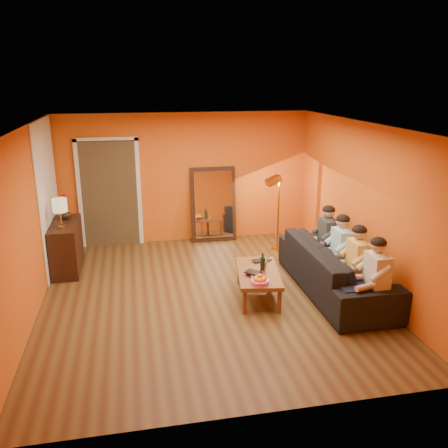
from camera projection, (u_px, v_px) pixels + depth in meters
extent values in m
cube|color=brown|center=(208.00, 296.00, 7.35)|extent=(5.00, 5.50, 0.00)
cube|color=white|center=(206.00, 126.00, 6.57)|extent=(5.00, 5.50, 0.00)
cube|color=#CA5C17|center=(185.00, 178.00, 9.53)|extent=(5.00, 0.00, 2.60)
cube|color=#CA5C17|center=(28.00, 226.00, 6.49)|extent=(0.00, 5.50, 2.60)
cube|color=#CA5C17|center=(365.00, 207.00, 7.42)|extent=(0.00, 5.50, 2.60)
cube|color=white|center=(48.00, 196.00, 8.14)|extent=(0.02, 1.90, 2.58)
cube|color=#3F2D19|center=(110.00, 193.00, 9.40)|extent=(1.06, 0.30, 2.10)
cube|color=white|center=(80.00, 196.00, 9.19)|extent=(0.08, 0.06, 2.20)
cube|color=white|center=(139.00, 193.00, 9.40)|extent=(0.08, 0.06, 2.20)
cube|color=white|center=(106.00, 139.00, 8.97)|extent=(1.22, 0.06, 0.08)
cube|color=black|center=(213.00, 204.00, 9.69)|extent=(0.92, 0.27, 1.51)
cube|color=white|center=(214.00, 205.00, 9.65)|extent=(0.78, 0.21, 1.35)
cube|color=black|center=(67.00, 246.00, 8.25)|extent=(0.44, 1.18, 0.85)
imported|color=black|center=(336.00, 268.00, 7.43)|extent=(2.63, 1.03, 0.77)
cylinder|color=black|center=(263.00, 263.00, 7.13)|extent=(0.07, 0.07, 0.31)
imported|color=#B27F3F|center=(264.00, 265.00, 7.34)|extent=(0.13, 0.13, 0.10)
imported|color=black|center=(263.00, 261.00, 7.58)|extent=(0.38, 0.30, 0.03)
imported|color=black|center=(250.00, 277.00, 6.99)|extent=(0.25, 0.28, 0.02)
imported|color=#B3141C|center=(251.00, 275.00, 7.00)|extent=(0.25, 0.31, 0.02)
imported|color=black|center=(250.00, 274.00, 6.97)|extent=(0.29, 0.29, 0.02)
imported|color=black|center=(65.00, 214.00, 8.33)|extent=(0.20, 0.20, 0.20)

